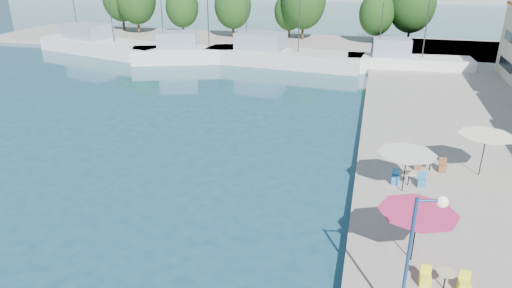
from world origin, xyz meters
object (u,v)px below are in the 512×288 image
(trawler_02, at_px, (193,53))
(umbrella_pink, at_px, (417,217))
(trawler_04, at_px, (405,63))
(trawler_03, at_px, (279,56))
(umbrella_cream, at_px, (486,139))
(street_lamp, at_px, (421,240))
(umbrella_white, at_px, (406,158))
(trawler_01, at_px, (101,45))

(trawler_02, distance_m, umbrella_pink, 44.09)
(umbrella_pink, bearing_deg, trawler_04, 88.02)
(trawler_03, distance_m, trawler_04, 14.83)
(umbrella_cream, height_order, street_lamp, street_lamp)
(trawler_04, xyz_separation_m, umbrella_white, (-1.43, -31.28, 1.51))
(umbrella_white, bearing_deg, street_lamp, -91.08)
(umbrella_white, height_order, umbrella_cream, umbrella_cream)
(trawler_02, distance_m, trawler_04, 25.68)
(trawler_04, bearing_deg, umbrella_cream, -87.47)
(trawler_03, height_order, umbrella_cream, trawler_03)
(trawler_01, xyz_separation_m, trawler_02, (14.35, -2.08, 0.00))
(trawler_02, bearing_deg, trawler_01, 151.23)
(trawler_02, height_order, umbrella_cream, trawler_02)
(umbrella_pink, distance_m, umbrella_white, 6.26)
(trawler_01, distance_m, trawler_03, 25.21)
(trawler_01, relative_size, trawler_03, 1.07)
(street_lamp, bearing_deg, umbrella_pink, 70.41)
(umbrella_pink, relative_size, umbrella_white, 1.04)
(trawler_01, relative_size, umbrella_white, 6.76)
(trawler_03, height_order, umbrella_pink, trawler_03)
(trawler_01, distance_m, trawler_02, 14.50)
(umbrella_cream, bearing_deg, street_lamp, -109.15)
(umbrella_cream, bearing_deg, trawler_04, 96.05)
(trawler_02, xyz_separation_m, umbrella_white, (24.23, -30.46, 1.51))
(umbrella_pink, bearing_deg, trawler_01, 134.94)
(trawler_03, relative_size, umbrella_cream, 6.30)
(umbrella_pink, height_order, umbrella_white, umbrella_pink)
(trawler_04, bearing_deg, trawler_02, 178.31)
(trawler_02, bearing_deg, street_lamp, -79.85)
(umbrella_cream, bearing_deg, trawler_02, 136.37)
(umbrella_pink, height_order, street_lamp, street_lamp)
(umbrella_cream, distance_m, street_lamp, 14.08)
(trawler_03, xyz_separation_m, trawler_04, (14.83, -0.11, 0.00))
(trawler_02, distance_m, street_lamp, 47.24)
(trawler_03, distance_m, umbrella_cream, 33.43)
(trawler_02, distance_m, umbrella_cream, 39.61)
(trawler_03, xyz_separation_m, umbrella_cream, (17.81, -28.23, 1.78))
(trawler_04, height_order, umbrella_cream, trawler_04)
(trawler_02, relative_size, umbrella_cream, 5.29)
(trawler_02, relative_size, umbrella_white, 5.29)
(trawler_01, xyz_separation_m, trawler_03, (25.18, -1.15, 0.00))
(trawler_03, relative_size, street_lamp, 3.88)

